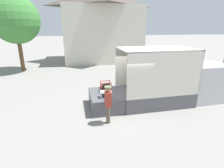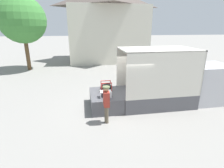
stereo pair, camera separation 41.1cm
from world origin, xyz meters
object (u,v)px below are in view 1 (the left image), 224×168
at_px(box_truck, 182,85).
at_px(microwave, 106,94).
at_px(worker_person, 108,101).
at_px(portable_generator, 106,87).
at_px(street_tree, 15,20).

bearing_deg(box_truck, microwave, -173.38).
relative_size(microwave, worker_person, 0.32).
distance_m(portable_generator, worker_person, 1.96).
relative_size(box_truck, worker_person, 3.62).
distance_m(microwave, street_tree, 12.57).
xyz_separation_m(worker_person, street_tree, (-6.16, 11.31, 3.62)).
xyz_separation_m(box_truck, street_tree, (-10.74, 9.71, 3.74)).
height_order(worker_person, street_tree, street_tree).
height_order(box_truck, street_tree, street_tree).
distance_m(box_truck, worker_person, 4.85).
bearing_deg(microwave, worker_person, -95.93).
relative_size(box_truck, street_tree, 0.91).
xyz_separation_m(box_truck, portable_generator, (-4.30, 0.34, 0.06)).
height_order(microwave, worker_person, worker_person).
bearing_deg(microwave, box_truck, 6.62).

